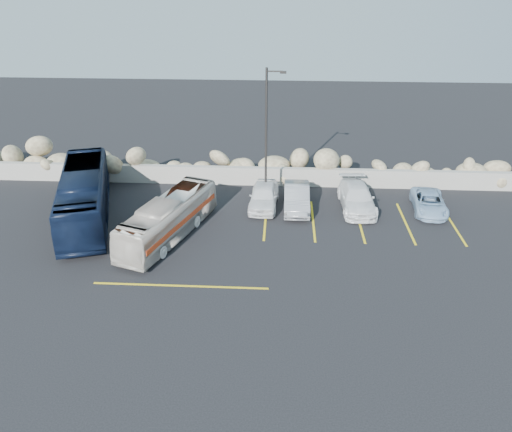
# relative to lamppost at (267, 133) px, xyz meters

# --- Properties ---
(ground) EXTENTS (90.00, 90.00, 0.00)m
(ground) POSITION_rel_lamppost_xyz_m (-2.56, -9.50, -4.30)
(ground) COLOR black
(ground) RESTS_ON ground
(seawall) EXTENTS (60.00, 0.40, 1.20)m
(seawall) POSITION_rel_lamppost_xyz_m (-2.56, 2.50, -3.70)
(seawall) COLOR gray
(seawall) RESTS_ON ground
(riprap_pile) EXTENTS (54.00, 2.80, 2.60)m
(riprap_pile) POSITION_rel_lamppost_xyz_m (-2.56, 3.70, -3.00)
(riprap_pile) COLOR #887459
(riprap_pile) RESTS_ON ground
(parking_lines) EXTENTS (18.16, 9.36, 0.01)m
(parking_lines) POSITION_rel_lamppost_xyz_m (2.09, -3.93, -4.29)
(parking_lines) COLOR yellow
(parking_lines) RESTS_ON ground
(lamppost) EXTENTS (1.14, 0.18, 8.00)m
(lamppost) POSITION_rel_lamppost_xyz_m (0.00, 0.00, 0.00)
(lamppost) COLOR #2B2826
(lamppost) RESTS_ON ground
(vintage_bus) EXTENTS (4.21, 7.90, 2.15)m
(vintage_bus) POSITION_rel_lamppost_xyz_m (-4.98, -4.77, -3.22)
(vintage_bus) COLOR beige
(vintage_bus) RESTS_ON ground
(tour_coach) EXTENTS (5.19, 10.27, 2.79)m
(tour_coach) POSITION_rel_lamppost_xyz_m (-10.18, -2.81, -2.90)
(tour_coach) COLOR black
(tour_coach) RESTS_ON ground
(car_a) EXTENTS (1.83, 4.11, 1.37)m
(car_a) POSITION_rel_lamppost_xyz_m (-0.13, -0.79, -3.61)
(car_a) COLOR white
(car_a) RESTS_ON ground
(car_b) EXTENTS (1.49, 4.21, 1.39)m
(car_b) POSITION_rel_lamppost_xyz_m (1.82, -0.92, -3.60)
(car_b) COLOR #A1A1A5
(car_b) RESTS_ON ground
(car_c) EXTENTS (2.04, 4.69, 1.34)m
(car_c) POSITION_rel_lamppost_xyz_m (5.38, -0.71, -3.62)
(car_c) COLOR white
(car_c) RESTS_ON ground
(car_d) EXTENTS (2.14, 4.03, 1.08)m
(car_d) POSITION_rel_lamppost_xyz_m (9.57, -0.87, -3.76)
(car_d) COLOR #98B9D8
(car_d) RESTS_ON ground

